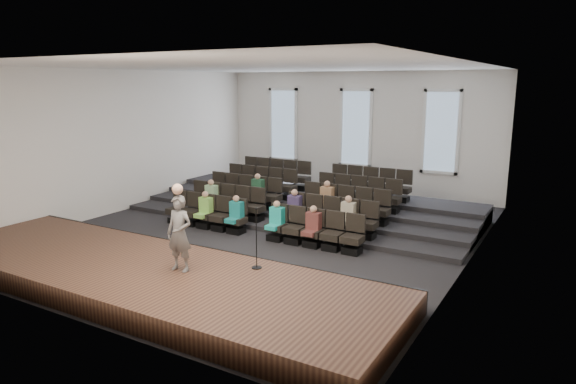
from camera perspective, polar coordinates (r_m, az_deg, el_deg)
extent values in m
plane|color=black|center=(16.02, -2.40, -4.43)|extent=(14.00, 14.00, 0.00)
cube|color=white|center=(15.37, -2.56, 13.78)|extent=(12.00, 14.00, 0.02)
cube|color=white|center=(21.71, 7.60, 6.55)|extent=(12.00, 0.04, 5.00)
cube|color=white|center=(10.38, -23.79, -0.34)|extent=(12.00, 0.04, 5.00)
cube|color=white|center=(19.39, -17.73, 5.44)|extent=(0.04, 14.00, 5.00)
cube|color=white|center=(13.30, 19.99, 2.49)|extent=(0.04, 14.00, 5.00)
cube|color=#503422|center=(12.18, -15.54, -9.04)|extent=(11.80, 3.60, 0.50)
cube|color=black|center=(13.39, -10.12, -6.84)|extent=(11.80, 0.06, 0.52)
cube|color=black|center=(17.93, 1.59, -2.38)|extent=(11.80, 4.80, 0.15)
cube|color=black|center=(18.36, 2.37, -1.80)|extent=(11.80, 3.75, 0.30)
cube|color=black|center=(18.80, 3.12, -1.24)|extent=(11.80, 2.70, 0.45)
cube|color=black|center=(19.24, 3.83, -0.71)|extent=(11.80, 1.65, 0.60)
cube|color=black|center=(17.38, -12.22, -3.04)|extent=(0.47, 0.43, 0.20)
cube|color=black|center=(17.30, -12.26, -2.05)|extent=(0.55, 0.50, 0.19)
cube|color=black|center=(17.36, -11.86, -0.59)|extent=(0.55, 0.08, 0.50)
cube|color=black|center=(16.99, -10.71, -3.32)|extent=(0.47, 0.43, 0.20)
cube|color=black|center=(16.91, -10.75, -2.31)|extent=(0.55, 0.50, 0.19)
cube|color=black|center=(16.97, -10.35, -0.82)|extent=(0.55, 0.08, 0.50)
cube|color=black|center=(16.62, -9.14, -3.61)|extent=(0.47, 0.43, 0.20)
cube|color=black|center=(16.54, -9.18, -2.58)|extent=(0.55, 0.50, 0.19)
cube|color=black|center=(16.60, -8.77, -1.05)|extent=(0.55, 0.08, 0.50)
cube|color=black|center=(16.26, -7.49, -3.91)|extent=(0.47, 0.43, 0.20)
cube|color=black|center=(16.17, -7.52, -2.86)|extent=(0.55, 0.50, 0.19)
cube|color=black|center=(16.24, -7.11, -1.30)|extent=(0.55, 0.08, 0.50)
cube|color=black|center=(15.91, -5.77, -4.23)|extent=(0.47, 0.43, 0.20)
cube|color=black|center=(15.82, -5.80, -3.15)|extent=(0.55, 0.50, 0.19)
cube|color=black|center=(15.89, -5.39, -1.55)|extent=(0.55, 0.08, 0.50)
cube|color=black|center=(15.14, -1.30, -5.02)|extent=(0.47, 0.43, 0.20)
cube|color=black|center=(15.05, -1.30, -3.89)|extent=(0.55, 0.50, 0.19)
cube|color=black|center=(15.11, -0.90, -2.21)|extent=(0.55, 0.08, 0.50)
cube|color=black|center=(14.85, 0.69, -5.36)|extent=(0.47, 0.43, 0.20)
cube|color=black|center=(14.76, 0.69, -4.21)|extent=(0.55, 0.50, 0.19)
cube|color=black|center=(14.82, 1.10, -2.49)|extent=(0.55, 0.08, 0.50)
cube|color=black|center=(14.58, 2.76, -5.71)|extent=(0.47, 0.43, 0.20)
cube|color=black|center=(14.48, 2.77, -4.54)|extent=(0.55, 0.50, 0.19)
cube|color=black|center=(14.55, 3.16, -2.79)|extent=(0.55, 0.08, 0.50)
cube|color=black|center=(14.32, 4.90, -6.06)|extent=(0.47, 0.43, 0.20)
cube|color=black|center=(14.23, 4.92, -4.88)|extent=(0.55, 0.50, 0.19)
cube|color=black|center=(14.30, 5.31, -3.09)|extent=(0.55, 0.08, 0.50)
cube|color=black|center=(14.09, 7.12, -6.42)|extent=(0.47, 0.43, 0.20)
cube|color=black|center=(14.00, 7.15, -5.21)|extent=(0.55, 0.50, 0.19)
cube|color=black|center=(14.07, 7.53, -3.40)|extent=(0.55, 0.08, 0.50)
cube|color=black|center=(18.10, -10.01, -1.85)|extent=(0.47, 0.43, 0.20)
cube|color=black|center=(18.03, -10.05, -0.90)|extent=(0.55, 0.50, 0.19)
cube|color=black|center=(18.10, -9.67, 0.50)|extent=(0.55, 0.08, 0.50)
cube|color=black|center=(17.73, -8.53, -2.09)|extent=(0.47, 0.43, 0.20)
cube|color=black|center=(17.66, -8.56, -1.12)|extent=(0.55, 0.50, 0.19)
cube|color=black|center=(17.73, -8.18, 0.30)|extent=(0.55, 0.08, 0.50)
cube|color=black|center=(17.37, -6.98, -2.34)|extent=(0.47, 0.43, 0.20)
cube|color=black|center=(17.30, -7.00, -1.35)|extent=(0.55, 0.50, 0.19)
cube|color=black|center=(17.37, -6.62, 0.10)|extent=(0.55, 0.08, 0.50)
cube|color=black|center=(17.03, -5.36, -2.60)|extent=(0.47, 0.43, 0.20)
cube|color=black|center=(16.95, -5.38, -1.59)|extent=(0.55, 0.50, 0.19)
cube|color=black|center=(17.03, -5.00, -0.11)|extent=(0.55, 0.08, 0.50)
cube|color=black|center=(16.70, -3.68, -2.87)|extent=(0.47, 0.43, 0.20)
cube|color=black|center=(16.62, -3.69, -1.84)|extent=(0.55, 0.50, 0.19)
cube|color=black|center=(16.70, -3.31, -0.32)|extent=(0.55, 0.08, 0.50)
cube|color=black|center=(15.96, 0.67, -3.55)|extent=(0.47, 0.43, 0.20)
cube|color=black|center=(15.88, 0.67, -2.47)|extent=(0.55, 0.50, 0.19)
cube|color=black|center=(15.96, 1.04, -0.88)|extent=(0.55, 0.08, 0.50)
cube|color=black|center=(15.69, 2.58, -3.84)|extent=(0.47, 0.43, 0.20)
cube|color=black|center=(15.61, 2.59, -2.75)|extent=(0.55, 0.50, 0.19)
cube|color=black|center=(15.69, 2.96, -1.13)|extent=(0.55, 0.08, 0.50)
cube|color=black|center=(15.43, 4.56, -4.14)|extent=(0.47, 0.43, 0.20)
cube|color=black|center=(15.35, 4.58, -3.03)|extent=(0.55, 0.50, 0.19)
cube|color=black|center=(15.43, 4.94, -1.38)|extent=(0.55, 0.08, 0.50)
cube|color=black|center=(15.20, 6.61, -4.44)|extent=(0.47, 0.43, 0.20)
cube|color=black|center=(15.11, 6.63, -3.31)|extent=(0.55, 0.50, 0.19)
cube|color=black|center=(15.20, 6.99, -1.64)|extent=(0.55, 0.08, 0.50)
cube|color=black|center=(14.98, 8.72, -4.74)|extent=(0.47, 0.43, 0.20)
cube|color=black|center=(14.89, 8.75, -3.60)|extent=(0.55, 0.50, 0.19)
cube|color=black|center=(14.98, 9.10, -1.90)|extent=(0.55, 0.08, 0.50)
cube|color=black|center=(18.86, -7.99, -0.75)|extent=(0.47, 0.42, 0.20)
cube|color=black|center=(18.79, -8.01, 0.17)|extent=(0.55, 0.50, 0.19)
cube|color=black|center=(18.88, -7.66, 1.50)|extent=(0.55, 0.08, 0.50)
cube|color=black|center=(18.50, -6.52, -0.96)|extent=(0.47, 0.42, 0.20)
cube|color=black|center=(18.44, -6.54, -0.03)|extent=(0.55, 0.50, 0.19)
cube|color=black|center=(18.52, -6.19, 1.33)|extent=(0.55, 0.08, 0.50)
cube|color=black|center=(18.16, -5.00, -1.18)|extent=(0.47, 0.42, 0.20)
cube|color=black|center=(18.09, -5.02, -0.22)|extent=(0.55, 0.50, 0.19)
cube|color=black|center=(18.18, -4.66, 1.16)|extent=(0.55, 0.08, 0.50)
cube|color=black|center=(17.83, -3.42, -1.40)|extent=(0.47, 0.42, 0.20)
cube|color=black|center=(17.76, -3.43, -0.43)|extent=(0.55, 0.50, 0.19)
cube|color=black|center=(17.85, -3.08, 0.98)|extent=(0.55, 0.08, 0.50)
cube|color=black|center=(17.51, -1.78, -1.63)|extent=(0.47, 0.42, 0.20)
cube|color=black|center=(17.44, -1.79, -0.65)|extent=(0.55, 0.50, 0.19)
cube|color=black|center=(17.53, -1.43, 0.79)|extent=(0.55, 0.08, 0.50)
cube|color=black|center=(16.82, 2.43, -2.22)|extent=(0.47, 0.42, 0.20)
cube|color=black|center=(16.74, 2.44, -1.19)|extent=(0.55, 0.50, 0.19)
cube|color=black|center=(16.84, 2.78, 0.31)|extent=(0.55, 0.08, 0.50)
cube|color=black|center=(16.56, 4.27, -2.47)|extent=(0.47, 0.42, 0.20)
cube|color=black|center=(16.48, 4.28, -1.43)|extent=(0.55, 0.50, 0.19)
cube|color=black|center=(16.58, 4.62, 0.10)|extent=(0.55, 0.08, 0.50)
cube|color=black|center=(16.31, 6.16, -2.73)|extent=(0.47, 0.42, 0.20)
cube|color=black|center=(16.24, 6.19, -1.67)|extent=(0.55, 0.50, 0.19)
cube|color=black|center=(16.33, 6.52, -0.12)|extent=(0.55, 0.08, 0.50)
cube|color=black|center=(16.09, 8.12, -2.99)|extent=(0.47, 0.42, 0.20)
cube|color=black|center=(16.01, 8.15, -1.92)|extent=(0.55, 0.50, 0.19)
cube|color=black|center=(16.11, 8.47, -0.35)|extent=(0.55, 0.08, 0.50)
cube|color=black|center=(15.89, 10.13, -3.26)|extent=(0.47, 0.42, 0.20)
cube|color=black|center=(15.81, 10.17, -2.17)|extent=(0.55, 0.50, 0.19)
cube|color=black|center=(15.91, 10.48, -0.58)|extent=(0.55, 0.08, 0.50)
cube|color=black|center=(19.65, -6.12, 0.26)|extent=(0.47, 0.42, 0.20)
cube|color=black|center=(19.58, -6.14, 1.14)|extent=(0.55, 0.50, 0.19)
cube|color=black|center=(19.68, -5.81, 2.42)|extent=(0.55, 0.08, 0.50)
cube|color=black|center=(19.30, -4.68, 0.07)|extent=(0.47, 0.42, 0.20)
cube|color=black|center=(19.24, -4.70, 0.98)|extent=(0.55, 0.50, 0.19)
cube|color=black|center=(19.34, -4.36, 2.27)|extent=(0.55, 0.08, 0.50)
cube|color=black|center=(18.97, -3.19, -0.11)|extent=(0.47, 0.42, 0.20)
cube|color=black|center=(18.91, -3.20, 0.80)|extent=(0.55, 0.50, 0.19)
cube|color=black|center=(19.01, -2.87, 2.12)|extent=(0.55, 0.08, 0.50)
cube|color=black|center=(18.66, -1.65, -0.31)|extent=(0.47, 0.42, 0.20)
cube|color=black|center=(18.59, -1.65, 0.62)|extent=(0.55, 0.50, 0.19)
cube|color=black|center=(18.69, -1.32, 1.97)|extent=(0.55, 0.08, 0.50)
cube|color=black|center=(18.36, -0.05, -0.51)|extent=(0.47, 0.42, 0.20)
cube|color=black|center=(18.29, -0.05, 0.44)|extent=(0.55, 0.50, 0.19)
cube|color=black|center=(18.39, 0.27, 1.80)|extent=(0.55, 0.08, 0.50)
cube|color=black|center=(17.69, 4.01, -1.02)|extent=(0.47, 0.42, 0.20)
cube|color=black|center=(17.62, 4.03, -0.04)|extent=(0.55, 0.50, 0.19)
cube|color=black|center=(17.73, 4.34, 1.38)|extent=(0.55, 0.08, 0.50)
cube|color=black|center=(17.44, 5.78, -1.24)|extent=(0.47, 0.42, 0.20)
cube|color=black|center=(17.38, 5.80, -0.25)|extent=(0.55, 0.50, 0.19)
cube|color=black|center=(17.48, 6.12, 1.19)|extent=(0.55, 0.08, 0.50)
cube|color=black|center=(17.21, 7.60, -1.47)|extent=(0.47, 0.42, 0.20)
cube|color=black|center=(17.15, 7.63, -0.46)|extent=(0.55, 0.50, 0.19)
cube|color=black|center=(17.25, 7.93, 1.00)|extent=(0.55, 0.08, 0.50)
cube|color=black|center=(17.00, 9.47, -1.70)|extent=(0.47, 0.42, 0.20)
cube|color=black|center=(16.93, 9.50, -0.68)|extent=(0.55, 0.50, 0.19)
cube|color=black|center=(17.04, 9.80, 0.80)|extent=(0.55, 0.08, 0.50)
cube|color=black|center=(16.81, 11.38, -1.93)|extent=(0.47, 0.42, 0.20)
cube|color=black|center=(16.74, 11.42, -0.90)|extent=(0.55, 0.50, 0.19)
cube|color=black|center=(16.85, 11.71, 0.60)|extent=(0.55, 0.08, 0.50)
cube|color=black|center=(20.45, -4.40, 1.19)|extent=(0.47, 0.42, 0.20)
cube|color=black|center=(20.40, -4.41, 2.04)|extent=(0.55, 0.50, 0.19)
cube|color=black|center=(20.50, -4.10, 3.26)|extent=(0.55, 0.08, 0.50)
cube|color=black|center=(20.13, -2.99, 1.03)|extent=(0.47, 0.42, 0.20)
cube|color=black|center=(20.07, -3.00, 1.90)|extent=(0.55, 0.50, 0.19)
cube|color=black|center=(20.18, -2.68, 3.14)|extent=(0.55, 0.08, 0.50)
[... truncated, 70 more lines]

